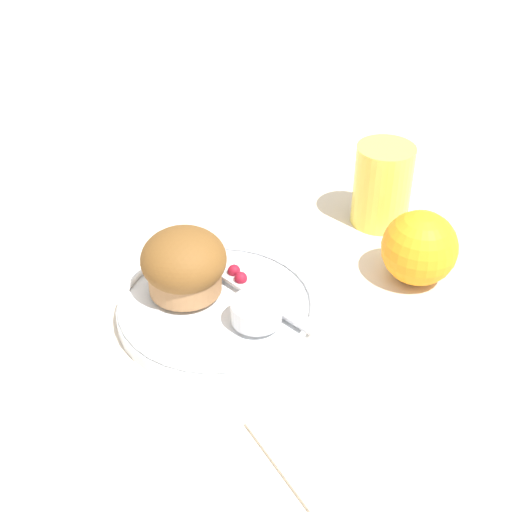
# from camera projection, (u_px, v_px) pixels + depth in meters

# --- Properties ---
(ground_plane) EXTENTS (3.00, 3.00, 0.00)m
(ground_plane) POSITION_uv_depth(u_px,v_px,m) (235.00, 301.00, 0.72)
(ground_plane) COLOR beige
(plate) EXTENTS (0.20, 0.20, 0.02)m
(plate) POSITION_uv_depth(u_px,v_px,m) (218.00, 307.00, 0.69)
(plate) COLOR white
(plate) RESTS_ON ground_plane
(muffin) EXTENTS (0.08, 0.08, 0.06)m
(muffin) POSITION_uv_depth(u_px,v_px,m) (184.00, 264.00, 0.68)
(muffin) COLOR #9E7047
(muffin) RESTS_ON plate
(cream_ramekin) EXTENTS (0.05, 0.05, 0.02)m
(cream_ramekin) POSITION_uv_depth(u_px,v_px,m) (256.00, 310.00, 0.66)
(cream_ramekin) COLOR silver
(cream_ramekin) RESTS_ON plate
(berry_pair) EXTENTS (0.03, 0.01, 0.01)m
(berry_pair) POSITION_uv_depth(u_px,v_px,m) (237.00, 274.00, 0.71)
(berry_pair) COLOR maroon
(berry_pair) RESTS_ON plate
(butter_knife) EXTENTS (0.16, 0.06, 0.00)m
(butter_knife) POSITION_uv_depth(u_px,v_px,m) (253.00, 291.00, 0.69)
(butter_knife) COLOR silver
(butter_knife) RESTS_ON plate
(orange_fruit) EXTENTS (0.08, 0.08, 0.08)m
(orange_fruit) POSITION_uv_depth(u_px,v_px,m) (419.00, 248.00, 0.72)
(orange_fruit) COLOR orange
(orange_fruit) RESTS_ON ground_plane
(juice_glass) EXTENTS (0.07, 0.07, 0.10)m
(juice_glass) POSITION_uv_depth(u_px,v_px,m) (382.00, 185.00, 0.81)
(juice_glass) COLOR #EAD14C
(juice_glass) RESTS_ON ground_plane
(folded_napkin) EXTENTS (0.12, 0.07, 0.01)m
(folded_napkin) POSITION_uv_depth(u_px,v_px,m) (322.00, 459.00, 0.55)
(folded_napkin) COLOR beige
(folded_napkin) RESTS_ON ground_plane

